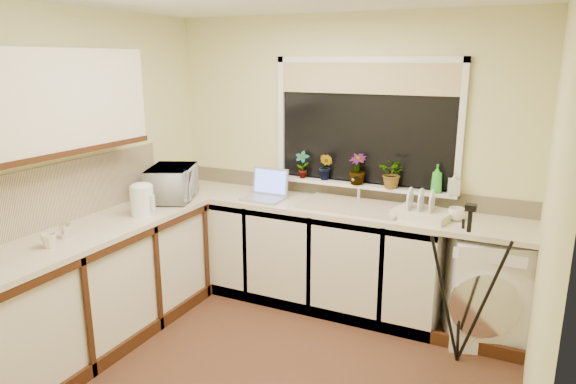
{
  "coord_description": "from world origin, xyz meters",
  "views": [
    {
      "loc": [
        1.5,
        -2.7,
        2.08
      ],
      "look_at": [
        -0.07,
        0.55,
        1.15
      ],
      "focal_mm": 32.29,
      "sensor_mm": 36.0,
      "label": 1
    }
  ],
  "objects_px": {
    "microwave": "(172,183)",
    "plant_c": "(357,169)",
    "washing_machine": "(489,287)",
    "dish_rack": "(423,214)",
    "plant_d": "(393,173)",
    "cup_left": "(49,241)",
    "steel_jar": "(65,231)",
    "cup_back": "(456,214)",
    "tripod": "(464,285)",
    "plant_a": "(302,165)",
    "kettle": "(142,201)",
    "laptop": "(266,191)",
    "soap_bottle_clear": "(454,183)",
    "plant_b": "(326,167)",
    "soap_bottle_green": "(437,179)"
  },
  "relations": [
    {
      "from": "soap_bottle_green",
      "to": "microwave",
      "type": "bearing_deg",
      "value": -163.34
    },
    {
      "from": "tripod",
      "to": "plant_a",
      "type": "height_order",
      "value": "plant_a"
    },
    {
      "from": "microwave",
      "to": "cup_left",
      "type": "relative_size",
      "value": 5.31
    },
    {
      "from": "dish_rack",
      "to": "steel_jar",
      "type": "relative_size",
      "value": 4.17
    },
    {
      "from": "dish_rack",
      "to": "cup_left",
      "type": "distance_m",
      "value": 2.65
    },
    {
      "from": "plant_b",
      "to": "cup_left",
      "type": "relative_size",
      "value": 2.41
    },
    {
      "from": "cup_back",
      "to": "cup_left",
      "type": "relative_size",
      "value": 1.28
    },
    {
      "from": "laptop",
      "to": "washing_machine",
      "type": "bearing_deg",
      "value": 2.52
    },
    {
      "from": "steel_jar",
      "to": "plant_b",
      "type": "height_order",
      "value": "plant_b"
    },
    {
      "from": "tripod",
      "to": "soap_bottle_clear",
      "type": "xyz_separation_m",
      "value": [
        -0.2,
        0.63,
        0.56
      ]
    },
    {
      "from": "tripod",
      "to": "plant_d",
      "type": "bearing_deg",
      "value": 153.54
    },
    {
      "from": "kettle",
      "to": "plant_a",
      "type": "xyz_separation_m",
      "value": [
        0.85,
        1.13,
        0.15
      ]
    },
    {
      "from": "tripod",
      "to": "plant_d",
      "type": "relative_size",
      "value": 4.71
    },
    {
      "from": "laptop",
      "to": "cup_back",
      "type": "height_order",
      "value": "laptop"
    },
    {
      "from": "dish_rack",
      "to": "cup_back",
      "type": "bearing_deg",
      "value": 21.95
    },
    {
      "from": "dish_rack",
      "to": "soap_bottle_clear",
      "type": "xyz_separation_m",
      "value": [
        0.18,
        0.23,
        0.21
      ]
    },
    {
      "from": "soap_bottle_clear",
      "to": "plant_a",
      "type": "bearing_deg",
      "value": 179.69
    },
    {
      "from": "microwave",
      "to": "plant_d",
      "type": "height_order",
      "value": "plant_d"
    },
    {
      "from": "washing_machine",
      "to": "microwave",
      "type": "distance_m",
      "value": 2.69
    },
    {
      "from": "plant_c",
      "to": "plant_a",
      "type": "bearing_deg",
      "value": 179.34
    },
    {
      "from": "microwave",
      "to": "plant_c",
      "type": "relative_size",
      "value": 1.98
    },
    {
      "from": "kettle",
      "to": "dish_rack",
      "type": "relative_size",
      "value": 0.56
    },
    {
      "from": "washing_machine",
      "to": "cup_left",
      "type": "xyz_separation_m",
      "value": [
        -2.55,
        -1.73,
        0.53
      ]
    },
    {
      "from": "cup_back",
      "to": "plant_d",
      "type": "bearing_deg",
      "value": 160.61
    },
    {
      "from": "plant_d",
      "to": "laptop",
      "type": "bearing_deg",
      "value": -166.7
    },
    {
      "from": "washing_machine",
      "to": "plant_c",
      "type": "bearing_deg",
      "value": 153.58
    },
    {
      "from": "steel_jar",
      "to": "soap_bottle_green",
      "type": "xyz_separation_m",
      "value": [
        2.14,
        1.75,
        0.21
      ]
    },
    {
      "from": "microwave",
      "to": "plant_c",
      "type": "height_order",
      "value": "plant_c"
    },
    {
      "from": "steel_jar",
      "to": "plant_c",
      "type": "height_order",
      "value": "plant_c"
    },
    {
      "from": "washing_machine",
      "to": "laptop",
      "type": "distance_m",
      "value": 1.95
    },
    {
      "from": "laptop",
      "to": "tripod",
      "type": "distance_m",
      "value": 1.81
    },
    {
      "from": "plant_a",
      "to": "plant_b",
      "type": "xyz_separation_m",
      "value": [
        0.22,
        0.02,
        -0.0
      ]
    },
    {
      "from": "plant_a",
      "to": "plant_c",
      "type": "distance_m",
      "value": 0.51
    },
    {
      "from": "kettle",
      "to": "tripod",
      "type": "distance_m",
      "value": 2.44
    },
    {
      "from": "dish_rack",
      "to": "tripod",
      "type": "height_order",
      "value": "tripod"
    },
    {
      "from": "washing_machine",
      "to": "dish_rack",
      "type": "bearing_deg",
      "value": 167.65
    },
    {
      "from": "kettle",
      "to": "tripod",
      "type": "xyz_separation_m",
      "value": [
        2.35,
        0.49,
        -0.44
      ]
    },
    {
      "from": "laptop",
      "to": "plant_d",
      "type": "xyz_separation_m",
      "value": [
        1.04,
        0.25,
        0.2
      ]
    },
    {
      "from": "plant_b",
      "to": "cup_back",
      "type": "bearing_deg",
      "value": -11.09
    },
    {
      "from": "steel_jar",
      "to": "microwave",
      "type": "height_order",
      "value": "microwave"
    },
    {
      "from": "washing_machine",
      "to": "plant_d",
      "type": "bearing_deg",
      "value": 150.21
    },
    {
      "from": "washing_machine",
      "to": "steel_jar",
      "type": "height_order",
      "value": "steel_jar"
    },
    {
      "from": "washing_machine",
      "to": "dish_rack",
      "type": "xyz_separation_m",
      "value": [
        -0.52,
        -0.04,
        0.52
      ]
    },
    {
      "from": "laptop",
      "to": "soap_bottle_clear",
      "type": "height_order",
      "value": "soap_bottle_clear"
    },
    {
      "from": "plant_a",
      "to": "soap_bottle_green",
      "type": "xyz_separation_m",
      "value": [
        1.17,
        -0.01,
        -0.01
      ]
    },
    {
      "from": "dish_rack",
      "to": "plant_c",
      "type": "bearing_deg",
      "value": 171.0
    },
    {
      "from": "washing_machine",
      "to": "tripod",
      "type": "height_order",
      "value": "tripod"
    },
    {
      "from": "kettle",
      "to": "soap_bottle_clear",
      "type": "xyz_separation_m",
      "value": [
        2.15,
        1.12,
        0.13
      ]
    },
    {
      "from": "microwave",
      "to": "soap_bottle_green",
      "type": "bearing_deg",
      "value": -96.69
    },
    {
      "from": "tripod",
      "to": "plant_b",
      "type": "relative_size",
      "value": 4.93
    }
  ]
}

